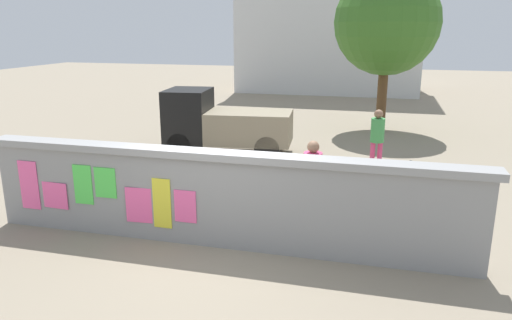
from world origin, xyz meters
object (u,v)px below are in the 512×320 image
motorcycle (383,182)px  tree_roadside (387,23)px  person_walking (312,175)px  bicycle_near (121,185)px  auto_rickshaw_truck (222,123)px  person_bystander (377,135)px

motorcycle → tree_roadside: size_ratio=0.34×
person_walking → tree_roadside: tree_roadside is taller
bicycle_near → tree_roadside: bearing=60.1°
bicycle_near → tree_roadside: (5.15, 8.97, 3.36)m
auto_rickshaw_truck → person_bystander: 4.49m
person_walking → person_bystander: size_ratio=1.00×
person_walking → person_bystander: bearing=74.3°
person_bystander → tree_roadside: tree_roadside is taller
auto_rickshaw_truck → bicycle_near: (-0.73, -4.47, -0.54)m
person_bystander → bicycle_near: bearing=-145.3°
motorcycle → person_bystander: bearing=95.1°
person_walking → person_bystander: (1.07, 3.80, 0.00)m
bicycle_near → tree_roadside: 10.88m
motorcycle → bicycle_near: bearing=-165.9°
tree_roadside → person_walking: bearing=-96.8°
motorcycle → person_bystander: size_ratio=1.17×
person_walking → tree_roadside: (1.09, 9.22, 2.74)m
auto_rickshaw_truck → person_bystander: (4.39, -0.91, 0.09)m
bicycle_near → person_bystander: bearing=34.7°
motorcycle → person_bystander: 2.28m
bicycle_near → person_walking: 4.12m
auto_rickshaw_truck → person_walking: (3.33, -4.72, 0.09)m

